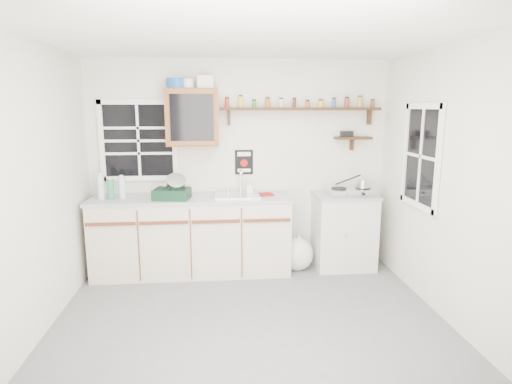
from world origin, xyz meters
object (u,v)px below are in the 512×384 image
main_cabinet (192,235)px  upper_cabinet (193,117)px  right_cabinet (344,231)px  hotplate (351,191)px  spice_shelf (301,108)px  dish_rack (173,191)px

main_cabinet → upper_cabinet: upper_cabinet is taller
main_cabinet → upper_cabinet: 1.37m
right_cabinet → hotplate: 0.50m
spice_shelf → hotplate: bearing=-19.7°
dish_rack → spice_shelf: bearing=20.6°
right_cabinet → spice_shelf: bearing=160.1°
hotplate → upper_cabinet: bearing=170.2°
upper_cabinet → main_cabinet: bearing=-103.7°
right_cabinet → dish_rack: bearing=-176.5°
right_cabinet → upper_cabinet: upper_cabinet is taller
dish_rack → upper_cabinet: bearing=55.7°
spice_shelf → dish_rack: bearing=-168.3°
main_cabinet → hotplate: size_ratio=3.76×
upper_cabinet → dish_rack: (-0.23, -0.24, -0.81)m
upper_cabinet → hotplate: size_ratio=1.06×
upper_cabinet → hotplate: upper_cabinet is taller
main_cabinet → upper_cabinet: bearing=76.3°
upper_cabinet → spice_shelf: upper_cabinet is taller
main_cabinet → right_cabinet: main_cabinet is taller
right_cabinet → spice_shelf: size_ratio=0.48×
spice_shelf → right_cabinet: bearing=-19.9°
right_cabinet → hotplate: hotplate is taller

